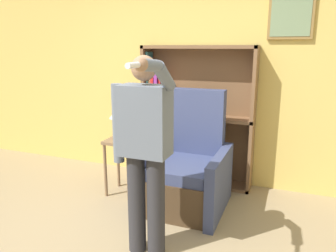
# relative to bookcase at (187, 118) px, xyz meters

# --- Properties ---
(wall_back) EXTENTS (8.00, 0.11, 2.80)m
(wall_back) POSITION_rel_bookcase_xyz_m (-0.09, 0.15, 0.56)
(wall_back) COLOR #E0C160
(wall_back) RESTS_ON ground_plane
(bookcase) EXTENTS (1.42, 0.28, 1.76)m
(bookcase) POSITION_rel_bookcase_xyz_m (0.00, 0.00, 0.00)
(bookcase) COLOR brown
(bookcase) RESTS_ON ground_plane
(armchair) EXTENTS (0.87, 0.91, 1.27)m
(armchair) POSITION_rel_bookcase_xyz_m (0.23, -0.66, -0.46)
(armchair) COLOR #4C3823
(armchair) RESTS_ON ground_plane
(person_standing) EXTENTS (0.55, 0.78, 1.68)m
(person_standing) POSITION_rel_bookcase_xyz_m (0.18, -1.64, 0.11)
(person_standing) COLOR #2D2D33
(person_standing) RESTS_ON ground_plane
(side_table) EXTENTS (0.36, 0.36, 0.68)m
(side_table) POSITION_rel_bookcase_xyz_m (-0.58, -0.66, -0.33)
(side_table) COLOR #846647
(side_table) RESTS_ON ground_plane
(table_lamp) EXTENTS (0.28, 0.28, 0.42)m
(table_lamp) POSITION_rel_bookcase_xyz_m (-0.58, -0.66, 0.15)
(table_lamp) COLOR #B7B2A8
(table_lamp) RESTS_ON side_table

